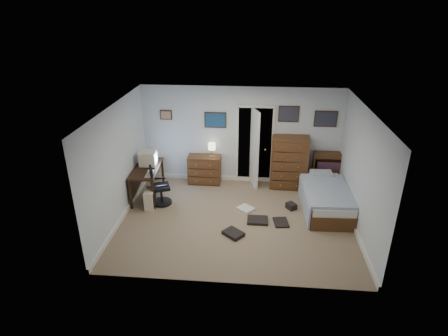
# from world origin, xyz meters

# --- Properties ---
(floor) EXTENTS (5.00, 4.00, 0.02)m
(floor) POSITION_xyz_m (0.00, 0.00, -0.01)
(floor) COLOR #83705A
(floor) RESTS_ON ground
(computer_desk) EXTENTS (0.68, 1.34, 0.75)m
(computer_desk) POSITION_xyz_m (-2.29, 0.91, 0.58)
(computer_desk) COLOR black
(computer_desk) RESTS_ON floor
(crt_monitor) EXTENTS (0.41, 0.38, 0.36)m
(crt_monitor) POSITION_xyz_m (-2.18, 1.07, 0.94)
(crt_monitor) COLOR beige
(crt_monitor) RESTS_ON computer_desk
(keyboard) EXTENTS (0.18, 0.41, 0.02)m
(keyboard) POSITION_xyz_m (-2.02, 0.57, 0.76)
(keyboard) COLOR beige
(keyboard) RESTS_ON computer_desk
(pc_tower) EXTENTS (0.23, 0.43, 0.45)m
(pc_tower) POSITION_xyz_m (-2.00, 0.37, 0.23)
(pc_tower) COLOR beige
(pc_tower) RESTS_ON floor
(office_chair) EXTENTS (0.59, 0.59, 0.95)m
(office_chair) POSITION_xyz_m (-1.83, 0.56, 0.37)
(office_chair) COLOR black
(office_chair) RESTS_ON floor
(media_stack) EXTENTS (0.16, 0.16, 0.77)m
(media_stack) POSITION_xyz_m (-2.32, 2.17, 0.39)
(media_stack) COLOR maroon
(media_stack) RESTS_ON floor
(low_dresser) EXTENTS (0.84, 0.43, 0.74)m
(low_dresser) POSITION_xyz_m (-0.92, 1.77, 0.37)
(low_dresser) COLOR brown
(low_dresser) RESTS_ON floor
(table_lamp) EXTENTS (0.19, 0.19, 0.36)m
(table_lamp) POSITION_xyz_m (-0.72, 1.77, 1.01)
(table_lamp) COLOR gold
(table_lamp) RESTS_ON low_dresser
(doorway) EXTENTS (0.96, 1.12, 2.05)m
(doorway) POSITION_xyz_m (0.35, 2.27, 1.00)
(doorway) COLOR black
(doorway) RESTS_ON floor
(tall_dresser) EXTENTS (0.93, 0.58, 1.33)m
(tall_dresser) POSITION_xyz_m (1.23, 1.75, 0.67)
(tall_dresser) COLOR brown
(tall_dresser) RESTS_ON floor
(headboard_bookcase) EXTENTS (1.03, 0.30, 0.92)m
(headboard_bookcase) POSITION_xyz_m (2.35, 1.86, 0.49)
(headboard_bookcase) COLOR brown
(headboard_bookcase) RESTS_ON floor
(bed) EXTENTS (1.07, 1.90, 0.61)m
(bed) POSITION_xyz_m (1.99, 0.64, 0.29)
(bed) COLOR brown
(bed) RESTS_ON floor
(wall_posters) EXTENTS (4.38, 0.04, 0.60)m
(wall_posters) POSITION_xyz_m (0.57, 1.98, 1.75)
(wall_posters) COLOR #331E11
(wall_posters) RESTS_ON floor
(floor_clutter) EXTENTS (1.64, 1.56, 0.14)m
(floor_clutter) POSITION_xyz_m (0.49, -0.01, 0.04)
(floor_clutter) COLOR black
(floor_clutter) RESTS_ON floor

